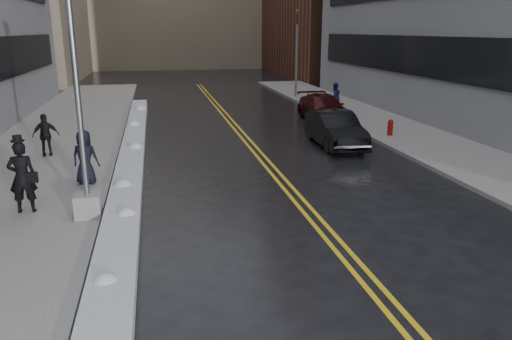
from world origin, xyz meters
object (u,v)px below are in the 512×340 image
pedestrian_fedora (22,177)px  pedestrian_east (334,97)px  pedestrian_d (46,135)px  fire_hydrant (390,127)px  lamppost (81,125)px  traffic_signal (297,50)px  car_maroon (324,108)px  pedestrian_c (85,157)px  car_black (335,129)px

pedestrian_fedora → pedestrian_east: size_ratio=1.13×
pedestrian_fedora → pedestrian_d: (-0.62, 6.32, -0.15)m
fire_hydrant → pedestrian_d: size_ratio=0.45×
lamppost → traffic_signal: size_ratio=1.27×
car_maroon → pedestrian_east: bearing=56.1°
pedestrian_east → car_maroon: pedestrian_east is taller
pedestrian_east → pedestrian_d: bearing=16.5°
traffic_signal → pedestrian_c: (-12.19, -19.01, -2.41)m
pedestrian_c → car_maroon: pedestrian_c is taller
car_maroon → pedestrian_fedora: bearing=-135.0°
pedestrian_east → car_black: pedestrian_east is taller
pedestrian_c → pedestrian_east: bearing=-120.4°
pedestrian_d → pedestrian_east: (14.42, 7.93, 0.04)m
pedestrian_fedora → car_black: 12.63m
pedestrian_d → pedestrian_east: 16.45m
lamppost → car_maroon: 16.98m
fire_hydrant → pedestrian_east: bearing=91.5°
car_black → pedestrian_fedora: bearing=-147.9°
pedestrian_d → car_black: (11.56, -0.01, -0.22)m
traffic_signal → pedestrian_d: 20.74m
pedestrian_east → car_black: size_ratio=0.38×
fire_hydrant → pedestrian_fedora: pedestrian_fedora is taller
traffic_signal → car_black: bearing=-99.6°
fire_hydrant → pedestrian_d: pedestrian_d is taller
traffic_signal → pedestrian_fedora: 25.34m
pedestrian_east → car_black: 8.45m
fire_hydrant → pedestrian_east: 6.94m
car_black → pedestrian_east: bearing=72.4°
pedestrian_d → car_black: pedestrian_d is taller
lamppost → car_maroon: lamppost is taller
pedestrian_c → pedestrian_d: size_ratio=1.04×
traffic_signal → pedestrian_d: bearing=-133.2°
traffic_signal → car_black: traffic_signal is taller
pedestrian_d → car_black: bearing=171.1°
pedestrian_d → pedestrian_fedora: bearing=86.8°
pedestrian_c → car_black: pedestrian_c is taller
lamppost → pedestrian_c: (-0.39, 2.99, -1.54)m
fire_hydrant → car_black: car_black is taller
car_black → car_maroon: 6.19m
pedestrian_fedora → pedestrian_c: bearing=-122.4°
lamppost → pedestrian_fedora: lamppost is taller
lamppost → traffic_signal: 24.98m
pedestrian_east → pedestrian_fedora: bearing=33.6°
pedestrian_fedora → pedestrian_east: bearing=-137.7°
lamppost → car_black: 11.74m
traffic_signal → pedestrian_d: traffic_signal is taller
pedestrian_c → pedestrian_d: bearing=-48.6°
lamppost → pedestrian_c: 3.39m
lamppost → pedestrian_c: lamppost is taller
pedestrian_d → car_maroon: pedestrian_d is taller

